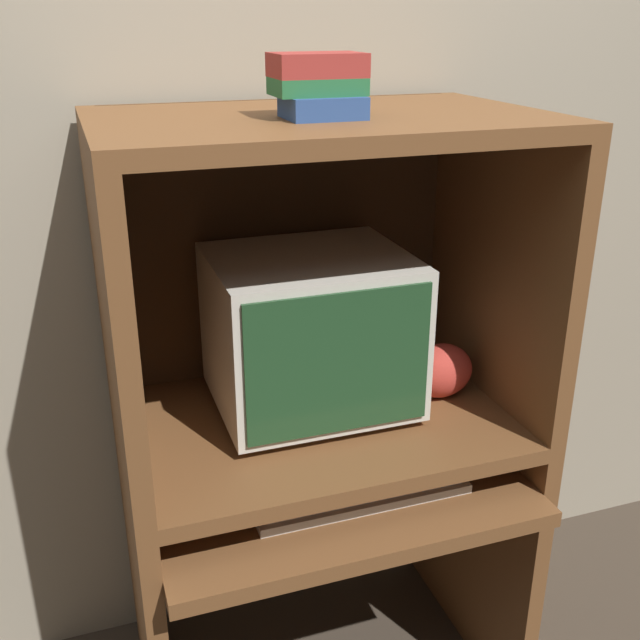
# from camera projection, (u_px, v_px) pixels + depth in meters

# --- Properties ---
(wall_back) EXTENTS (6.00, 0.06, 2.60)m
(wall_back) POSITION_uv_depth(u_px,v_px,m) (273.00, 160.00, 1.84)
(wall_back) COLOR gray
(wall_back) RESTS_ON ground_plane
(desk_base) EXTENTS (0.90, 0.66, 0.66)m
(desk_base) POSITION_uv_depth(u_px,v_px,m) (327.00, 554.00, 1.82)
(desk_base) COLOR brown
(desk_base) RESTS_ON ground_plane
(desk_monitor_shelf) EXTENTS (0.90, 0.60, 0.12)m
(desk_monitor_shelf) POSITION_uv_depth(u_px,v_px,m) (321.00, 425.00, 1.73)
(desk_monitor_shelf) COLOR brown
(desk_monitor_shelf) RESTS_ON desk_base
(hutch_upper) EXTENTS (0.90, 0.60, 0.67)m
(hutch_upper) POSITION_uv_depth(u_px,v_px,m) (316.00, 227.00, 1.59)
(hutch_upper) COLOR brown
(hutch_upper) RESTS_ON desk_monitor_shelf
(crt_monitor) EXTENTS (0.43, 0.38, 0.37)m
(crt_monitor) POSITION_uv_depth(u_px,v_px,m) (311.00, 331.00, 1.69)
(crt_monitor) COLOR beige
(crt_monitor) RESTS_ON desk_monitor_shelf
(keyboard) EXTENTS (0.48, 0.14, 0.03)m
(keyboard) POSITION_uv_depth(u_px,v_px,m) (359.00, 492.00, 1.62)
(keyboard) COLOR beige
(keyboard) RESTS_ON desk_base
(mouse) EXTENTS (0.07, 0.05, 0.03)m
(mouse) POSITION_uv_depth(u_px,v_px,m) (477.00, 465.00, 1.71)
(mouse) COLOR black
(mouse) RESTS_ON desk_base
(snack_bag) EXTENTS (0.16, 0.12, 0.13)m
(snack_bag) POSITION_uv_depth(u_px,v_px,m) (440.00, 370.00, 1.79)
(snack_bag) COLOR #BC382D
(snack_bag) RESTS_ON desk_monitor_shelf
(book_stack) EXTENTS (0.17, 0.13, 0.12)m
(book_stack) POSITION_uv_depth(u_px,v_px,m) (319.00, 85.00, 1.39)
(book_stack) COLOR navy
(book_stack) RESTS_ON hutch_upper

